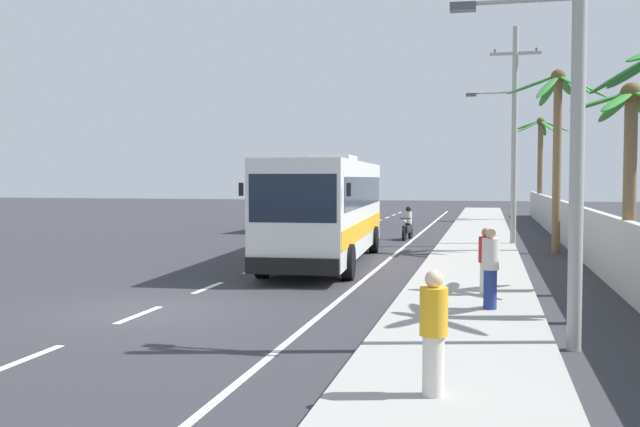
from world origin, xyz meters
The scene contains 15 objects.
ground_plane centered at (0.00, 0.00, 0.00)m, with size 160.00×160.00×0.00m, color #303035.
sidewalk_kerb centered at (6.80, 10.00, 0.07)m, with size 3.20×90.00×0.14m, color #999993.
lane_markings centered at (2.39, 14.32, 0.00)m, with size 3.95×71.00×0.01m.
boundary_wall centered at (10.60, 14.00, 0.94)m, with size 0.24×60.00×1.89m, color #B2B2AD.
coach_bus_foreground centered at (1.85, 9.79, 1.95)m, with size 3.54×12.05×3.75m.
coach_bus_far_lane centered at (-1.90, 27.57, 1.86)m, with size 3.59×12.32×3.58m.
motorcycle_beside_bus centered at (3.55, 19.74, 0.65)m, with size 0.56×1.96×1.58m.
pedestrian_near_kerb centered at (7.22, 3.08, 0.98)m, with size 0.36×0.36×1.61m.
pedestrian_midwalk centered at (6.59, -5.29, 0.99)m, with size 0.36×0.36×1.62m.
pedestrian_far_walk centered at (7.32, 1.15, 1.04)m, with size 0.36×0.36×1.71m.
utility_pole_nearest centered at (8.62, -1.71, 4.42)m, with size 3.23×0.24×8.32m.
utility_pole_mid centered at (8.25, 17.28, 4.95)m, with size 3.10×0.24×9.32m.
palm_nearest centered at (10.66, 36.17, 4.69)m, with size 3.57×3.52×7.02m.
palm_second centered at (9.83, 14.61, 4.96)m, with size 3.73×3.49×7.09m.
palm_fourth centered at (10.67, 4.61, 3.75)m, with size 2.96×2.77×5.28m.
Camera 1 is at (7.25, -14.47, 2.93)m, focal length 40.40 mm.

